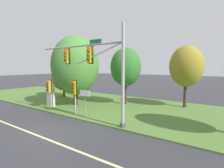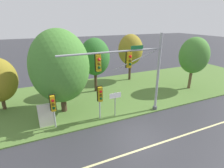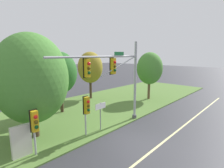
% 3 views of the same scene
% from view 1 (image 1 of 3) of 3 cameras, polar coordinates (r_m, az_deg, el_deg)
% --- Properties ---
extents(ground_plane, '(160.00, 160.00, 0.00)m').
position_cam_1_polar(ground_plane, '(12.65, -18.09, -14.13)').
color(ground_plane, '#333338').
extents(lane_stripe, '(36.00, 0.16, 0.01)m').
position_cam_1_polar(lane_stripe, '(12.01, -22.82, -15.35)').
color(lane_stripe, beige).
rests_on(lane_stripe, ground).
extents(grass_verge, '(48.00, 11.50, 0.10)m').
position_cam_1_polar(grass_verge, '(18.56, 2.82, -7.31)').
color(grass_verge, '#517533').
rests_on(grass_verge, ground).
extents(traffic_signal_mast, '(8.68, 0.49, 7.00)m').
position_cam_1_polar(traffic_signal_mast, '(13.03, -5.50, 6.67)').
color(traffic_signal_mast, '#9EA0A5').
rests_on(traffic_signal_mast, grass_verge).
extents(pedestrian_signal_near_kerb, '(0.46, 0.55, 2.81)m').
position_cam_1_polar(pedestrian_signal_near_kerb, '(18.45, -19.86, -1.26)').
color(pedestrian_signal_near_kerb, '#9EA0A5').
rests_on(pedestrian_signal_near_kerb, grass_verge).
extents(pedestrian_signal_further_along, '(0.46, 0.55, 2.97)m').
position_cam_1_polar(pedestrian_signal_further_along, '(15.49, -12.44, -1.84)').
color(pedestrian_signal_further_along, '#9EA0A5').
rests_on(pedestrian_signal_further_along, grass_verge).
extents(route_sign_post, '(1.06, 0.08, 2.23)m').
position_cam_1_polar(route_sign_post, '(14.62, -8.86, -4.58)').
color(route_sign_post, slate).
rests_on(route_sign_post, grass_verge).
extents(tree_nearest_road, '(3.24, 3.24, 4.92)m').
position_cam_1_polar(tree_nearest_road, '(24.77, -15.52, 2.64)').
color(tree_nearest_road, '#4C3823').
rests_on(tree_nearest_road, grass_verge).
extents(tree_left_of_mast, '(5.02, 5.02, 7.37)m').
position_cam_1_polar(tree_left_of_mast, '(19.11, -11.93, 5.87)').
color(tree_left_of_mast, '#423021').
rests_on(tree_left_of_mast, grass_verge).
extents(tree_behind_signpost, '(3.32, 3.32, 6.16)m').
position_cam_1_polar(tree_behind_signpost, '(19.10, 4.50, 5.51)').
color(tree_behind_signpost, '#423021').
rests_on(tree_behind_signpost, grass_verge).
extents(tree_mid_verge, '(3.28, 3.28, 6.22)m').
position_cam_1_polar(tree_mid_verge, '(19.05, 23.10, 5.32)').
color(tree_mid_verge, '#423021').
rests_on(tree_mid_verge, grass_verge).
extents(info_kiosk, '(1.10, 0.24, 1.90)m').
position_cam_1_polar(info_kiosk, '(19.41, -19.39, -4.06)').
color(info_kiosk, beige).
rests_on(info_kiosk, grass_verge).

